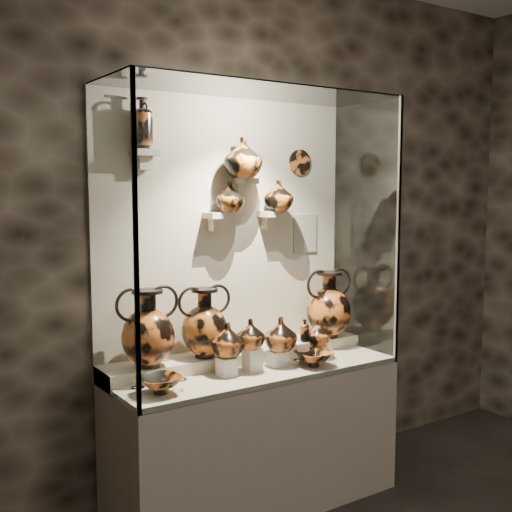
{
  "coord_description": "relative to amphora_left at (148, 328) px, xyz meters",
  "views": [
    {
      "loc": [
        -1.99,
        -0.83,
        1.86
      ],
      "look_at": [
        0.07,
        2.27,
        1.46
      ],
      "focal_mm": 45.0,
      "sensor_mm": 36.0,
      "label": 1
    }
  ],
  "objects": [
    {
      "name": "glass_top",
      "position": [
        0.6,
        -0.12,
        1.28
      ],
      "size": [
        1.7,
        0.6,
        0.01
      ],
      "primitive_type": "cube",
      "color": "white",
      "rests_on": "back_panel"
    },
    {
      "name": "bracket_ul",
      "position": [
        0.05,
        0.12,
        0.94
      ],
      "size": [
        0.14,
        0.12,
        0.04
      ],
      "primitive_type": "cube",
      "color": "beige",
      "rests_on": "back_panel"
    },
    {
      "name": "amphora_right",
      "position": [
        1.25,
        -0.0,
        0.0
      ],
      "size": [
        0.43,
        0.43,
        0.43
      ],
      "primitive_type": null,
      "rotation": [
        0.0,
        0.0,
        0.28
      ],
      "color": "#B85823",
      "rests_on": "rear_tier"
    },
    {
      "name": "rear_tier",
      "position": [
        0.6,
        0.06,
        -0.26
      ],
      "size": [
        1.7,
        0.25,
        0.1
      ],
      "primitive_type": "cube",
      "color": "#BEAE93",
      "rests_on": "plinth"
    },
    {
      "name": "ovoid_vase_c",
      "position": [
        0.91,
        0.08,
        0.7
      ],
      "size": [
        0.24,
        0.24,
        0.19
      ],
      "primitive_type": "imported",
      "rotation": [
        0.0,
        0.0,
        0.43
      ],
      "color": "#B4581F",
      "rests_on": "bracket_cc"
    },
    {
      "name": "info_placard",
      "position": [
        1.19,
        0.17,
        0.45
      ],
      "size": [
        0.19,
        0.01,
        0.25
      ],
      "primitive_type": "cube",
      "color": "beige",
      "rests_on": "back_panel"
    },
    {
      "name": "pedestal_d",
      "position": [
        0.88,
        -0.17,
        -0.22
      ],
      "size": [
        0.09,
        0.09,
        0.12
      ],
      "primitive_type": "cube",
      "color": "silver",
      "rests_on": "front_tier"
    },
    {
      "name": "front_tier",
      "position": [
        0.6,
        -0.12,
        -0.3
      ],
      "size": [
        1.68,
        0.58,
        0.03
      ],
      "primitive_type": "cube",
      "color": "#BEAE93",
      "rests_on": "plinth"
    },
    {
      "name": "kylix_right",
      "position": [
        0.9,
        -0.3,
        -0.23
      ],
      "size": [
        0.3,
        0.27,
        0.11
      ],
      "primitive_type": null,
      "rotation": [
        0.0,
        0.0,
        0.15
      ],
      "color": "#B85823",
      "rests_on": "front_tier"
    },
    {
      "name": "lekythos_tall",
      "position": [
        0.04,
        0.11,
        1.11
      ],
      "size": [
        0.16,
        0.16,
        0.31
      ],
      "primitive_type": null,
      "rotation": [
        0.0,
        0.0,
        -0.36
      ],
      "color": "#B85823",
      "rests_on": "bracket_ul"
    },
    {
      "name": "kylix_left",
      "position": [
        -0.06,
        -0.26,
        -0.23
      ],
      "size": [
        0.32,
        0.29,
        0.11
      ],
      "primitive_type": null,
      "rotation": [
        0.0,
        0.0,
        0.24
      ],
      "color": "#B4581F",
      "rests_on": "front_tier"
    },
    {
      "name": "bracket_cb",
      "position": [
        0.7,
        0.12,
        0.79
      ],
      "size": [
        0.1,
        0.12,
        0.04
      ],
      "primitive_type": "cube",
      "color": "beige",
      "rests_on": "back_panel"
    },
    {
      "name": "back_panel",
      "position": [
        0.6,
        0.2,
        0.49
      ],
      "size": [
        1.7,
        0.03,
        1.6
      ],
      "primitive_type": "cube",
      "color": "beige",
      "rests_on": "plinth"
    },
    {
      "name": "jug_b",
      "position": [
        0.53,
        -0.18,
        -0.07
      ],
      "size": [
        0.18,
        0.18,
        0.17
      ],
      "primitive_type": "imported",
      "rotation": [
        0.0,
        0.0,
        0.13
      ],
      "color": "#B4581F",
      "rests_on": "pedestal_b"
    },
    {
      "name": "wall_back",
      "position": [
        0.6,
        0.2,
        0.49
      ],
      "size": [
        5.0,
        0.02,
        3.2
      ],
      "primitive_type": "cube",
      "color": "black",
      "rests_on": "ground"
    },
    {
      "name": "glass_left",
      "position": [
        -0.24,
        -0.12,
        0.49
      ],
      "size": [
        0.01,
        0.6,
        1.6
      ],
      "primitive_type": "cube",
      "color": "white",
      "rests_on": "plinth"
    },
    {
      "name": "plinth",
      "position": [
        0.6,
        -0.12,
        -0.71
      ],
      "size": [
        1.7,
        0.6,
        0.8
      ],
      "primitive_type": "cube",
      "color": "beige",
      "rests_on": "floor"
    },
    {
      "name": "pedestal_e",
      "position": [
        1.02,
        -0.17,
        -0.24
      ],
      "size": [
        0.09,
        0.09,
        0.08
      ],
      "primitive_type": "cube",
      "color": "silver",
      "rests_on": "front_tier"
    },
    {
      "name": "amphora_mid",
      "position": [
        0.35,
        0.01,
        -0.01
      ],
      "size": [
        0.42,
        0.42,
        0.4
      ],
      "primitive_type": null,
      "rotation": [
        0.0,
        0.0,
        0.38
      ],
      "color": "#B4581F",
      "rests_on": "rear_tier"
    },
    {
      "name": "glass_front",
      "position": [
        0.6,
        -0.42,
        0.49
      ],
      "size": [
        1.7,
        0.01,
        1.6
      ],
      "primitive_type": "cube",
      "color": "white",
      "rests_on": "plinth"
    },
    {
      "name": "jug_a",
      "position": [
        0.4,
        -0.15,
        -0.09
      ],
      "size": [
        0.18,
        0.18,
        0.19
      ],
      "primitive_type": "imported",
      "rotation": [
        0.0,
        0.0,
        0.01
      ],
      "color": "#B85823",
      "rests_on": "pedestal_a"
    },
    {
      "name": "amphora_left",
      "position": [
        0.0,
        0.0,
        0.0
      ],
      "size": [
        0.43,
        0.43,
        0.43
      ],
      "primitive_type": null,
      "rotation": [
        0.0,
        0.0,
        -0.31
      ],
      "color": "#B85823",
      "rests_on": "rear_tier"
    },
    {
      "name": "jug_e",
      "position": [
        1.02,
        -0.18,
        -0.12
      ],
      "size": [
        0.2,
        0.2,
        0.16
      ],
      "primitive_type": "imported",
      "rotation": [
        0.0,
        0.0,
        0.43
      ],
      "color": "#B85823",
      "rests_on": "pedestal_e"
    },
    {
      "name": "ovoid_vase_a",
      "position": [
        0.57,
        0.08,
        0.69
      ],
      "size": [
        0.2,
        0.2,
        0.18
      ],
      "primitive_type": "imported",
      "rotation": [
        0.0,
        0.0,
        -0.17
      ],
      "color": "#B4581F",
      "rests_on": "bracket_ca"
    },
    {
      "name": "glass_right",
      "position": [
        1.45,
        -0.12,
        0.49
      ],
      "size": [
        0.01,
        0.6,
        1.6
      ],
      "primitive_type": "cube",
      "color": "white",
      "rests_on": "plinth"
    },
    {
      "name": "bracket_cc",
      "position": [
        0.88,
        0.12,
        0.59
      ],
      "size": [
        0.14,
        0.12,
        0.04
      ],
      "primitive_type": "cube",
      "color": "beige",
      "rests_on": "back_panel"
    },
    {
      "name": "ovoid_vase_b",
      "position": [
        0.64,
        0.06,
        0.92
      ],
      "size": [
        0.29,
        0.29,
        0.24
      ],
      "primitive_type": "imported",
      "rotation": [
        0.0,
        0.0,
        0.37
      ],
      "color": "#B4581F",
      "rests_on": "bracket_cb"
    },
    {
      "name": "pedestal_a",
      "position": [
        0.38,
        -0.17,
        -0.23
      ],
      "size": [
        0.09,
        0.09,
        0.1
      ],
      "primitive_type": "cube",
      "color": "silver",
      "rests_on": "front_tier"
    },
    {
      "name": "pedestal_b",
      "position": [
        0.55,
        -0.17,
        -0.22
      ],
      "size": [
        0.09,
        0.09,
        0.13
      ],
      "primitive_type": "cube",
      "color": "silver",
      "rests_on": "front_tier"
    },
    {
      "name": "frame_post_left",
      "position": [
        -0.24,
        -0.41,
        0.49
      ],
      "size": [
        0.02,
        0.02,
        1.6
      ],
      "primitive_type": "cube",
      "color": "gray",
      "rests_on": "plinth"
    },
    {
      "name": "frame_post_right",
      "position": [
        1.44,
        -0.41,
        0.49
      ],
      "size": [
        0.02,
        0.02,
        1.6
      ],
      "primitive_type": "cube",
      "color": "gray",
      "rests_on": "plinth"
    },
    {
      "name": "wall_plate",
      "position": [
        1.14,
        0.17,
        0.91
      ],
      "size": [
        0.16,
        0.02,
        0.16
      ],
      "primitive_type": "cylinder",
      "rotation": [
        1.57,
        0.0,
        0.0
      ],
      "color": "#B35423",
      "rests_on": "back_panel"
    },
    {
      "name": "jug_c",
      "position": [
        0.74,
        -0.18,
        -0.09
      ],
      "size": [
        0.21,
        0.21,
        0.2
      ],
      "primitive_type": "imported",
      "rotation": [
        0.0,
        0.0,
        -0.11
      ],
      "color": "#B85823",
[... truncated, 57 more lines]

